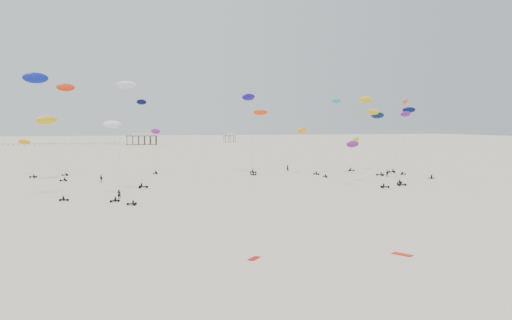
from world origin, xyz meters
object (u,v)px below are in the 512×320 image
object	(u,v)px
pavilion_main	(142,139)
rig_0	(305,139)
rig_4	(40,95)
spectator_0	(119,199)
rig_9	(27,151)
pavilion_small	(230,138)

from	to	relation	value
pavilion_main	rig_0	distance (m)	228.14
rig_4	spectator_0	distance (m)	24.54
rig_4	rig_9	distance (m)	50.92
pavilion_small	rig_9	bearing A→B (deg)	-115.00
pavilion_main	pavilion_small	world-z (taller)	pavilion_main
spectator_0	rig_9	bearing A→B (deg)	-52.62
pavilion_main	rig_4	bearing A→B (deg)	-96.87
pavilion_main	spectator_0	bearing A→B (deg)	-93.69
rig_4	spectator_0	size ratio (longest dim) A/B	11.15
spectator_0	pavilion_small	bearing A→B (deg)	-94.17
pavilion_main	rig_0	xyz separation A→B (m)	(34.73, -225.41, 5.93)
rig_4	rig_9	size ratio (longest dim) A/B	1.77
rig_0	rig_4	size ratio (longest dim) A/B	0.56
pavilion_small	rig_4	bearing A→B (deg)	-109.40
rig_0	rig_4	world-z (taller)	rig_4
pavilion_main	rig_9	distance (m)	212.42
rig_9	rig_4	bearing A→B (deg)	-150.47
rig_4	rig_9	world-z (taller)	rig_4
pavilion_small	rig_9	world-z (taller)	rig_9
pavilion_small	rig_4	world-z (taller)	rig_4
rig_9	spectator_0	bearing A→B (deg)	-137.56
rig_0	rig_9	xyz separation A→B (m)	(-75.91, 17.03, -3.46)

